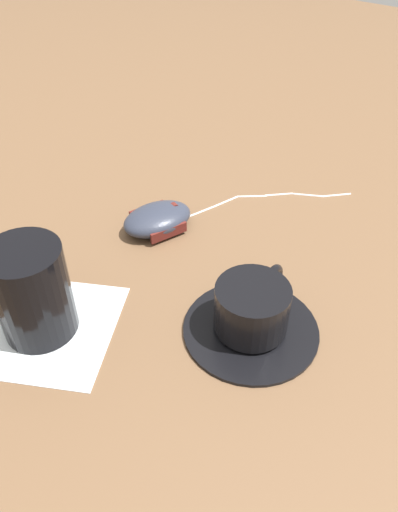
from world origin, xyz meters
name	(u,v)px	position (x,y,z in m)	size (l,w,h in m)	color
ground_plane	(149,308)	(0.00, 0.00, 0.00)	(3.00, 3.00, 0.00)	brown
saucer	(251,328)	(-0.04, 0.12, 0.00)	(0.15, 0.15, 0.01)	black
coffee_cup	(253,306)	(-0.05, 0.11, 0.04)	(0.11, 0.08, 0.06)	black
computer_mouse	(157,219)	(-0.13, -0.09, 0.02)	(0.12, 0.10, 0.03)	#2D3342
mouse_cable	(268,198)	(-0.29, -0.01, 0.00)	(0.20, 0.17, 0.00)	white
napkin_under_glass	(47,327)	(0.10, -0.07, 0.00)	(0.15, 0.15, 0.00)	white
drinking_glass	(32,291)	(0.10, -0.08, 0.06)	(0.08, 0.08, 0.11)	black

